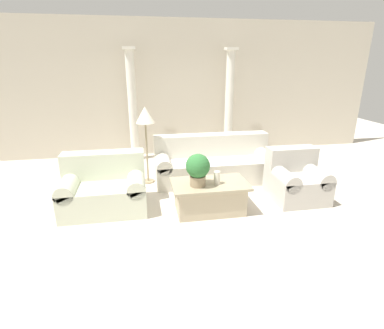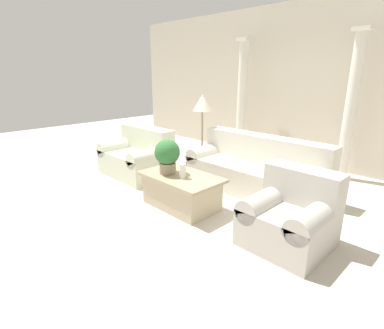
% 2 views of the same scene
% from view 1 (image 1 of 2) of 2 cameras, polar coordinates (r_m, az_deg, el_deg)
% --- Properties ---
extents(ground_plane, '(16.00, 16.00, 0.00)m').
position_cam_1_polar(ground_plane, '(5.12, 2.95, -7.03)').
color(ground_plane, beige).
extents(wall_back, '(10.00, 0.06, 3.20)m').
position_cam_1_polar(wall_back, '(7.58, -2.04, 14.14)').
color(wall_back, beige).
rests_on(wall_back, ground_plane).
extents(sofa_long, '(2.29, 0.86, 0.88)m').
position_cam_1_polar(sofa_long, '(5.93, 4.11, 0.32)').
color(sofa_long, beige).
rests_on(sofa_long, ground_plane).
extents(loveseat, '(1.29, 0.86, 0.88)m').
position_cam_1_polar(loveseat, '(4.95, -16.38, -4.24)').
color(loveseat, beige).
rests_on(loveseat, ground_plane).
extents(coffee_table, '(1.17, 0.70, 0.48)m').
position_cam_1_polar(coffee_table, '(4.72, 3.33, -6.10)').
color(coffee_table, tan).
rests_on(coffee_table, ground_plane).
extents(potted_plant, '(0.36, 0.36, 0.49)m').
position_cam_1_polar(potted_plant, '(4.42, 1.13, -0.73)').
color(potted_plant, '#937F60').
rests_on(potted_plant, coffee_table).
extents(pillar_candle, '(0.09, 0.09, 0.20)m').
position_cam_1_polar(pillar_candle, '(4.56, 4.76, -2.53)').
color(pillar_candle, silver).
rests_on(pillar_candle, coffee_table).
extents(floor_lamp, '(0.35, 0.35, 1.47)m').
position_cam_1_polar(floor_lamp, '(5.62, -8.91, 8.51)').
color(floor_lamp, gray).
rests_on(floor_lamp, ground_plane).
extents(column_left, '(0.28, 0.28, 2.55)m').
position_cam_1_polar(column_left, '(7.12, -11.28, 11.09)').
color(column_left, silver).
rests_on(column_left, ground_plane).
extents(column_right, '(0.28, 0.28, 2.55)m').
position_cam_1_polar(column_right, '(7.44, 7.08, 11.63)').
color(column_right, silver).
rests_on(column_right, ground_plane).
extents(armchair, '(0.86, 0.86, 0.84)m').
position_cam_1_polar(armchair, '(5.42, 19.16, -2.56)').
color(armchair, '#B7B2A8').
rests_on(armchair, ground_plane).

